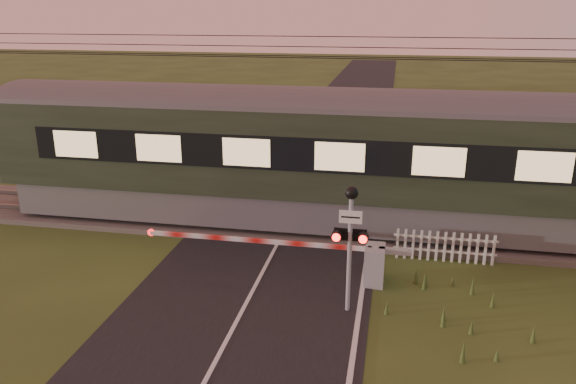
# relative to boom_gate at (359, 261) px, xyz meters

# --- Properties ---
(ground) EXTENTS (160.00, 160.00, 0.00)m
(ground) POSITION_rel_boom_gate_xyz_m (-2.61, -2.90, -0.58)
(ground) COLOR #32431A
(ground) RESTS_ON ground
(road) EXTENTS (6.00, 140.00, 0.03)m
(road) POSITION_rel_boom_gate_xyz_m (-2.60, -3.13, -0.57)
(road) COLOR black
(road) RESTS_ON ground
(track_bed) EXTENTS (140.00, 3.40, 0.39)m
(track_bed) POSITION_rel_boom_gate_xyz_m (-2.61, 3.60, -0.52)
(track_bed) COLOR #47423D
(track_bed) RESTS_ON ground
(overhead_wires) EXTENTS (120.00, 0.62, 0.62)m
(overhead_wires) POSITION_rel_boom_gate_xyz_m (-2.61, 3.60, 5.14)
(overhead_wires) COLOR black
(overhead_wires) RESTS_ON ground
(boom_gate) EXTENTS (7.23, 0.79, 1.05)m
(boom_gate) POSITION_rel_boom_gate_xyz_m (0.00, 0.00, 0.00)
(boom_gate) COLOR gray
(boom_gate) RESTS_ON ground
(crossing_signal) EXTENTS (0.80, 0.34, 3.12)m
(crossing_signal) POSITION_rel_boom_gate_xyz_m (-0.15, -1.56, 1.57)
(crossing_signal) COLOR gray
(crossing_signal) RESTS_ON ground
(picket_fence) EXTENTS (2.87, 0.08, 0.90)m
(picket_fence) POSITION_rel_boom_gate_xyz_m (2.31, 1.70, -0.12)
(picket_fence) COLOR silver
(picket_fence) RESTS_ON ground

